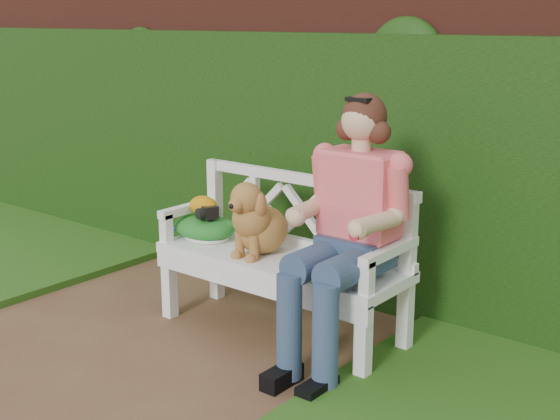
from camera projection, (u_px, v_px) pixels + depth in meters
The scene contains 10 objects.
ground at pixel (94, 365), 3.98m from camera, with size 60.00×60.00×0.00m, color brown.
brick_wall at pixel (308, 121), 5.14m from camera, with size 10.00×0.30×2.20m, color #59261A.
ivy_hedge at pixel (288, 162), 5.04m from camera, with size 10.00×0.18×1.70m, color #205010.
garden_bench at pixel (280, 296), 4.30m from camera, with size 1.58×0.60×0.48m, color white, non-canonical shape.
seated_woman at pixel (354, 234), 3.87m from camera, with size 0.60×0.80×1.42m, color #C7264A, non-canonical shape.
dog at pixel (259, 217), 4.23m from camera, with size 0.30×0.40×0.44m, color #A1603B, non-canonical shape.
tennis_racket at pixel (204, 236), 4.59m from camera, with size 0.57×0.24×0.03m, color white, non-canonical shape.
green_bag at pixel (204, 226), 4.58m from camera, with size 0.42×0.32×0.14m, color #106715, non-canonical shape.
camera_item at pixel (208, 212), 4.50m from camera, with size 0.11×0.09×0.08m, color black.
baseball_glove at pixel (203, 206), 4.55m from camera, with size 0.19×0.14×0.12m, color #BE7D0B.
Camera 1 is at (3.06, -2.23, 1.80)m, focal length 48.00 mm.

